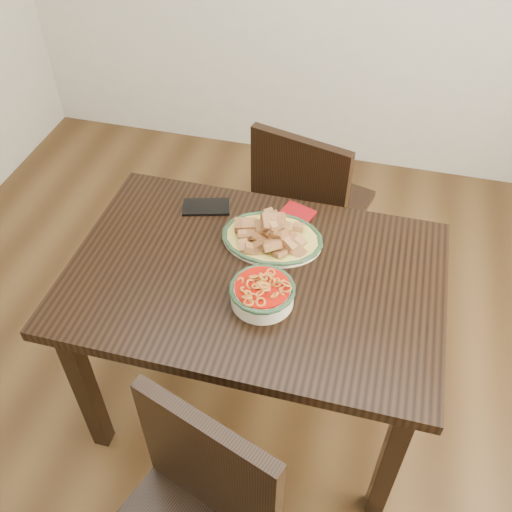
% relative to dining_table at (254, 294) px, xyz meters
% --- Properties ---
extents(floor, '(3.50, 3.50, 0.00)m').
position_rel_dining_table_xyz_m(floor, '(-0.07, 0.04, -0.65)').
color(floor, '#3B2713').
rests_on(floor, ground).
extents(dining_table, '(1.21, 0.81, 0.75)m').
position_rel_dining_table_xyz_m(dining_table, '(0.00, 0.00, 0.00)').
color(dining_table, black).
rests_on(dining_table, ground).
extents(chair_far, '(0.51, 0.51, 0.89)m').
position_rel_dining_table_xyz_m(chair_far, '(0.06, 0.69, -0.15)').
color(chair_far, black).
rests_on(chair_far, ground).
extents(fish_plate, '(0.34, 0.26, 0.11)m').
position_rel_dining_table_xyz_m(fish_plate, '(0.02, 0.16, 0.14)').
color(fish_plate, white).
rests_on(fish_plate, dining_table).
extents(noodle_bowl, '(0.20, 0.20, 0.08)m').
position_rel_dining_table_xyz_m(noodle_bowl, '(0.05, -0.11, 0.14)').
color(noodle_bowl, beige).
rests_on(noodle_bowl, dining_table).
extents(smartphone, '(0.19, 0.13, 0.01)m').
position_rel_dining_table_xyz_m(smartphone, '(-0.25, 0.27, 0.10)').
color(smartphone, black).
rests_on(smartphone, dining_table).
extents(napkin, '(0.13, 0.12, 0.01)m').
position_rel_dining_table_xyz_m(napkin, '(0.07, 0.32, 0.10)').
color(napkin, maroon).
rests_on(napkin, dining_table).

